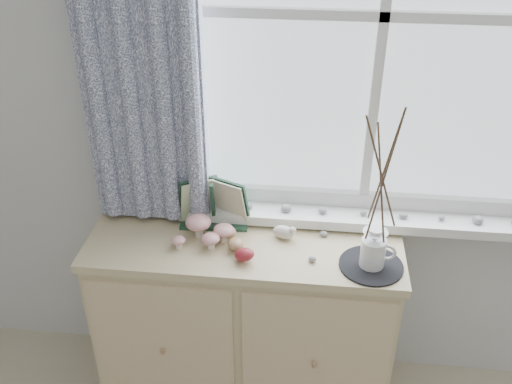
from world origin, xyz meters
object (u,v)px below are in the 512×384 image
Objects in this scene: toadstool_cluster at (205,229)px; sideboard at (245,322)px; twig_pitcher at (383,174)px; botanical_book at (212,205)px.

sideboard is at bearing 5.01° from toadstool_cluster.
sideboard is 0.94m from twig_pitcher.
twig_pitcher is (0.62, -0.09, 0.33)m from toadstool_cluster.
botanical_book is 1.35× the size of toadstool_cluster.
botanical_book is (-0.13, 0.07, 0.53)m from sideboard.
toadstool_cluster is at bearing -103.45° from botanical_book.
botanical_book is at bearing 80.17° from toadstool_cluster.
twig_pitcher is at bearing -12.01° from sideboard.
twig_pitcher is (0.60, -0.17, 0.28)m from botanical_book.
twig_pitcher reaches higher than toadstool_cluster.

